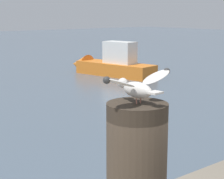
{
  "coord_description": "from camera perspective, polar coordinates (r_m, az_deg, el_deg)",
  "views": [
    {
      "loc": [
        -0.82,
        -2.34,
        3.17
      ],
      "look_at": [
        0.85,
        -0.3,
        2.65
      ],
      "focal_mm": 64.32,
      "sensor_mm": 36.0,
      "label": 1
    }
  ],
  "objects": [
    {
      "name": "seagull",
      "position": [
        2.49,
        3.58,
        0.54
      ],
      "size": [
        0.57,
        0.39,
        0.2
      ],
      "color": "#C67560",
      "rests_on": "mooring_post"
    },
    {
      "name": "boat_orange",
      "position": [
        20.4,
        -0.62,
        3.57
      ],
      "size": [
        2.11,
        5.28,
        1.92
      ],
      "color": "orange",
      "rests_on": "ground_plane"
    },
    {
      "name": "mooring_post",
      "position": [
        2.66,
        3.49,
        -12.18
      ],
      "size": [
        0.39,
        0.39,
        0.97
      ],
      "primitive_type": "cylinder",
      "color": "#382D23",
      "rests_on": "harbor_quay"
    }
  ]
}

